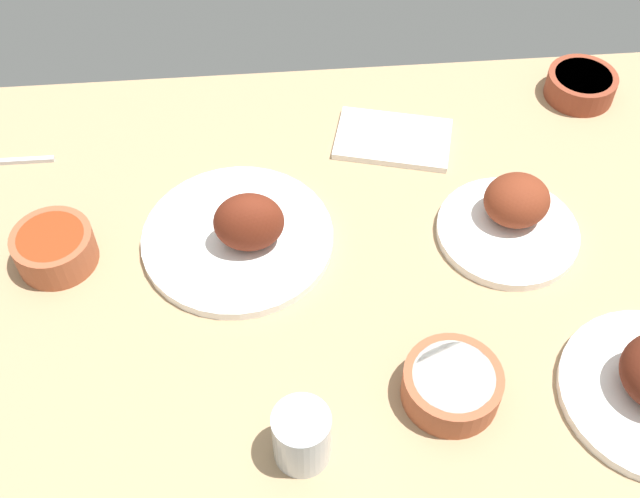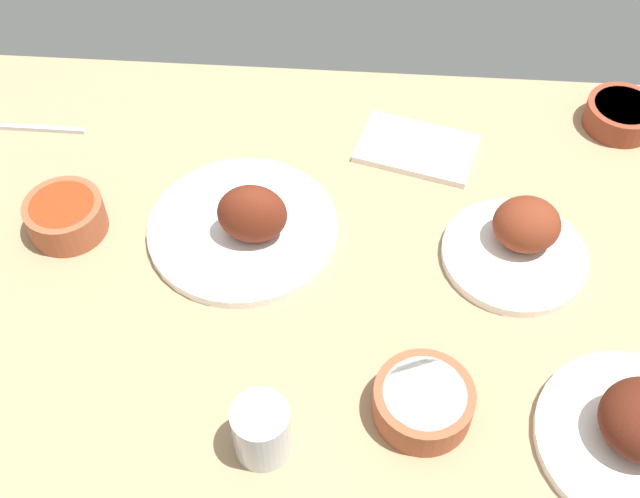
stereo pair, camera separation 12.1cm
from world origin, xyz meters
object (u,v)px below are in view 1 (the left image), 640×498
object	(u,v)px
bowl_cream	(452,384)
bowl_potatoes	(581,84)
plate_center_main	(242,233)
fork_loose	(2,162)
plate_far_side	(512,216)
water_tumbler	(302,436)
folded_napkin	(393,139)
bowl_sauce	(54,247)

from	to	relation	value
bowl_cream	bowl_potatoes	size ratio (longest dim) A/B	1.07
plate_center_main	fork_loose	size ratio (longest dim) A/B	1.70
plate_far_side	water_tumbler	world-z (taller)	plate_far_side
water_tumbler	folded_napkin	world-z (taller)	water_tumbler
bowl_cream	fork_loose	size ratio (longest dim) A/B	0.76
plate_far_side	bowl_sauce	bearing A→B (deg)	0.16
bowl_sauce	fork_loose	size ratio (longest dim) A/B	0.70
bowl_sauce	fork_loose	bearing A→B (deg)	-61.12
water_tumbler	folded_napkin	size ratio (longest dim) A/B	0.46
water_tumbler	folded_napkin	xyz separation A→B (cm)	(-19.80, -56.04, -3.89)
water_tumbler	fork_loose	xyz separation A→B (cm)	(46.92, -56.39, -4.09)
bowl_sauce	bowl_cream	distance (cm)	61.88
plate_center_main	bowl_cream	bearing A→B (deg)	133.29
bowl_potatoes	folded_napkin	xyz separation A→B (cm)	(35.46, 9.17, -1.95)
bowl_potatoes	plate_far_side	bearing A→B (deg)	56.62
bowl_potatoes	water_tumbler	bearing A→B (deg)	49.71
folded_napkin	plate_far_side	bearing A→B (deg)	125.71
plate_center_main	folded_napkin	xyz separation A→B (cm)	(-26.52, -20.83, -2.17)
bowl_sauce	bowl_potatoes	distance (cm)	95.20
bowl_sauce	bowl_cream	world-z (taller)	bowl_sauce
bowl_cream	folded_napkin	size ratio (longest dim) A/B	0.68
plate_far_side	plate_center_main	xyz separation A→B (cm)	(41.87, -0.52, -0.28)
plate_far_side	folded_napkin	distance (cm)	26.42
plate_center_main	bowl_cream	world-z (taller)	plate_center_main
plate_far_side	fork_loose	bearing A→B (deg)	-14.82
folded_napkin	bowl_cream	bearing A→B (deg)	90.61
bowl_cream	water_tumbler	xyz separation A→B (cm)	(20.33, 6.48, 1.68)
bowl_cream	bowl_potatoes	xyz separation A→B (cm)	(-34.93, -58.72, -0.25)
plate_center_main	bowl_sauce	xyz separation A→B (cm)	(28.12, 0.71, 0.33)
plate_center_main	fork_loose	distance (cm)	45.51
plate_center_main	bowl_sauce	world-z (taller)	plate_center_main
bowl_cream	fork_loose	world-z (taller)	bowl_cream
plate_far_side	water_tumbler	size ratio (longest dim) A/B	2.46
folded_napkin	fork_loose	xyz separation A→B (cm)	(66.72, -0.35, -0.20)
plate_far_side	folded_napkin	bearing A→B (deg)	-54.29
fork_loose	plate_center_main	bearing A→B (deg)	-27.44
plate_far_side	bowl_cream	distance (cm)	31.85
folded_napkin	bowl_potatoes	bearing A→B (deg)	-165.51
plate_far_side	fork_loose	size ratio (longest dim) A/B	1.26
water_tumbler	folded_napkin	distance (cm)	59.56
fork_loose	bowl_sauce	bearing A→B (deg)	-60.78
water_tumbler	folded_napkin	bearing A→B (deg)	-109.46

